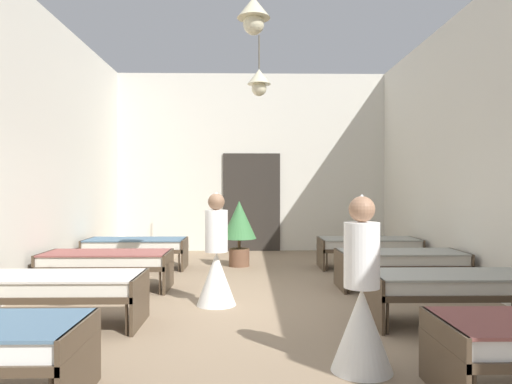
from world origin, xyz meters
The scene contains 11 objects.
ground_plane centered at (0.00, 0.00, -0.05)m, with size 7.18×11.47×0.10m, color #8C755B.
room_shell centered at (0.00, 1.36, 2.19)m, with size 6.98×11.07×4.37m.
bed_left_row_1 centered at (-2.24, -0.95, 0.44)m, with size 1.90×0.84×0.57m.
bed_right_row_1 centered at (2.24, -0.95, 0.44)m, with size 1.90×0.84×0.57m.
bed_left_row_2 centered at (-2.24, 0.95, 0.44)m, with size 1.90×0.84×0.57m.
bed_right_row_2 centered at (2.24, 0.95, 0.44)m, with size 1.90×0.84×0.57m.
bed_left_row_3 centered at (-2.24, 2.85, 0.44)m, with size 1.90×0.84×0.57m.
bed_right_row_3 centered at (2.24, 2.85, 0.44)m, with size 1.90×0.84×0.57m.
nurse_near_aisle centered at (0.85, -2.31, 0.53)m, with size 0.52×0.52×1.49m.
nurse_mid_aisle centered at (-0.52, -0.02, 0.53)m, with size 0.52×0.52×1.49m.
potted_plant centered at (-0.27, 3.10, 0.81)m, with size 0.68×0.68×1.29m.
Camera 1 is at (-0.11, -6.26, 1.53)m, focal length 33.31 mm.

